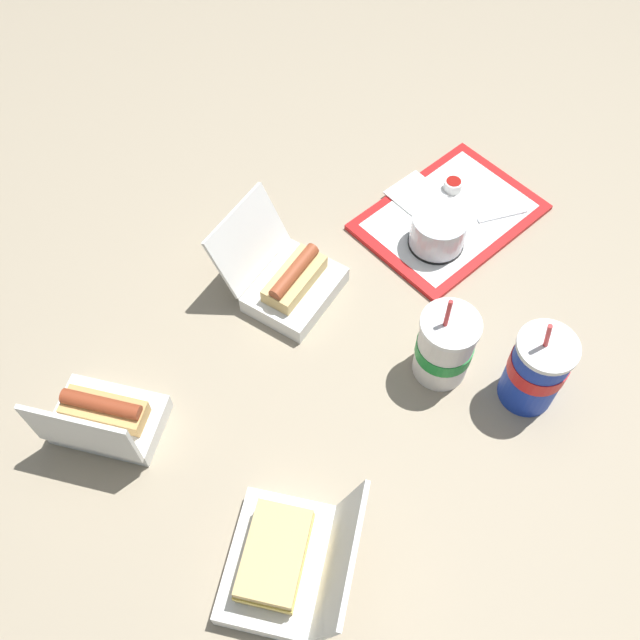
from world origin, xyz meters
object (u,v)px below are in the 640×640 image
object	(u,v)px
plastic_fork	(502,215)
soda_cup_front	(445,347)
food_tray	(449,217)
clamshell_hotdog_center	(289,281)
cake_container	(438,231)
clamshell_sandwich_front	(283,561)
clamshell_hotdog_right	(105,419)
ketchup_cup	(453,185)
soda_cup_center	(537,369)

from	to	relation	value
plastic_fork	soda_cup_front	xyz separation A→B (m)	(0.38, 0.12, 0.06)
food_tray	clamshell_hotdog_center	size ratio (longest dim) A/B	1.66
food_tray	soda_cup_front	xyz separation A→B (m)	(0.31, 0.21, 0.07)
cake_container	soda_cup_front	size ratio (longest dim) A/B	0.54
plastic_fork	clamshell_sandwich_front	xyz separation A→B (m)	(0.83, 0.16, 0.03)
clamshell_sandwich_front	clamshell_hotdog_right	distance (m)	0.39
soda_cup_front	ketchup_cup	bearing A→B (deg)	-146.07
clamshell_hotdog_right	cake_container	bearing A→B (deg)	166.57
food_tray	plastic_fork	xyz separation A→B (m)	(-0.07, 0.08, 0.01)
food_tray	clamshell_hotdog_right	world-z (taller)	clamshell_hotdog_right
cake_container	ketchup_cup	size ratio (longest dim) A/B	2.89
clamshell_hotdog_center	soda_cup_front	size ratio (longest dim) A/B	1.10
cake_container	food_tray	bearing A→B (deg)	-163.36
cake_container	soda_cup_front	distance (m)	0.29
clamshell_sandwich_front	clamshell_hotdog_right	size ratio (longest dim) A/B	1.23
clamshell_sandwich_front	plastic_fork	bearing A→B (deg)	-168.86
food_tray	soda_cup_front	distance (m)	0.37
food_tray	plastic_fork	world-z (taller)	plastic_fork
food_tray	clamshell_sandwich_front	bearing A→B (deg)	18.01
plastic_fork	soda_cup_front	bearing A→B (deg)	49.00
soda_cup_center	food_tray	bearing A→B (deg)	-124.34
food_tray	soda_cup_center	size ratio (longest dim) A/B	1.72
ketchup_cup	clamshell_hotdog_center	distance (m)	0.44
plastic_fork	clamshell_hotdog_center	size ratio (longest dim) A/B	0.46
cake_container	clamshell_hotdog_center	size ratio (longest dim) A/B	0.49
plastic_fork	soda_cup_center	distance (m)	0.42
plastic_fork	clamshell_hotdog_right	bearing A→B (deg)	16.19
food_tray	plastic_fork	size ratio (longest dim) A/B	3.57
food_tray	ketchup_cup	world-z (taller)	ketchup_cup
plastic_fork	soda_cup_center	bearing A→B (deg)	71.65
food_tray	clamshell_hotdog_center	bearing A→B (deg)	-17.53
food_tray	soda_cup_center	xyz separation A→B (m)	(0.24, 0.35, 0.08)
plastic_fork	clamshell_hotdog_right	world-z (taller)	clamshell_hotdog_right
clamshell_hotdog_center	ketchup_cup	bearing A→B (deg)	170.15
clamshell_sandwich_front	soda_cup_front	xyz separation A→B (m)	(-0.46, -0.04, 0.03)
ketchup_cup	soda_cup_front	size ratio (longest dim) A/B	0.19
plastic_fork	food_tray	bearing A→B (deg)	-17.97
plastic_fork	clamshell_hotdog_center	world-z (taller)	clamshell_hotdog_center
plastic_fork	clamshell_sandwich_front	size ratio (longest dim) A/B	0.40
cake_container	clamshell_hotdog_right	size ratio (longest dim) A/B	0.51
clamshell_sandwich_front	clamshell_hotdog_right	xyz separation A→B (m)	(0.03, -0.39, -0.00)
food_tray	clamshell_sandwich_front	xyz separation A→B (m)	(0.76, 0.25, 0.04)
clamshell_hotdog_center	plastic_fork	bearing A→B (deg)	155.65
clamshell_sandwich_front	food_tray	bearing A→B (deg)	-161.99
food_tray	plastic_fork	bearing A→B (deg)	131.04
clamshell_hotdog_right	clamshell_sandwich_front	bearing A→B (deg)	95.08
food_tray	clamshell_hotdog_center	world-z (taller)	clamshell_hotdog_center
ketchup_cup	clamshell_sandwich_front	bearing A→B (deg)	19.33
ketchup_cup	soda_cup_front	bearing A→B (deg)	33.93
ketchup_cup	clamshell_sandwich_front	world-z (taller)	clamshell_sandwich_front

